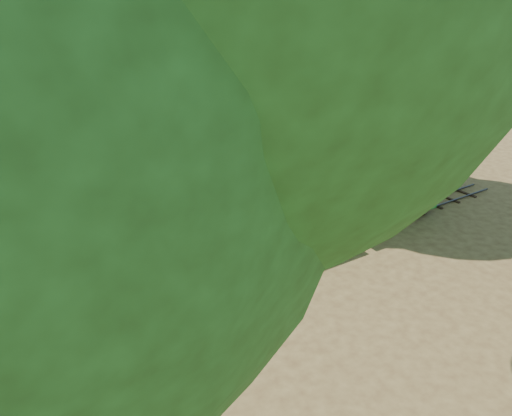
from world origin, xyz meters
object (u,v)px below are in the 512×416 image
locomotive (197,222)px  carriage_front (300,225)px  fence (148,169)px  carriage_rear (389,199)px

locomotive → carriage_front: size_ratio=0.89×
carriage_front → fence: size_ratio=0.20×
locomotive → carriage_front: locomotive is taller
carriage_front → carriage_rear: bearing=0.3°
carriage_rear → fence: (-5.64, 7.98, -0.21)m
carriage_rear → fence: 9.77m
carriage_rear → fence: size_ratio=0.20×
locomotive → carriage_rear: (7.31, -0.05, -1.00)m
locomotive → carriage_front: bearing=-1.2°
locomotive → fence: bearing=78.1°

